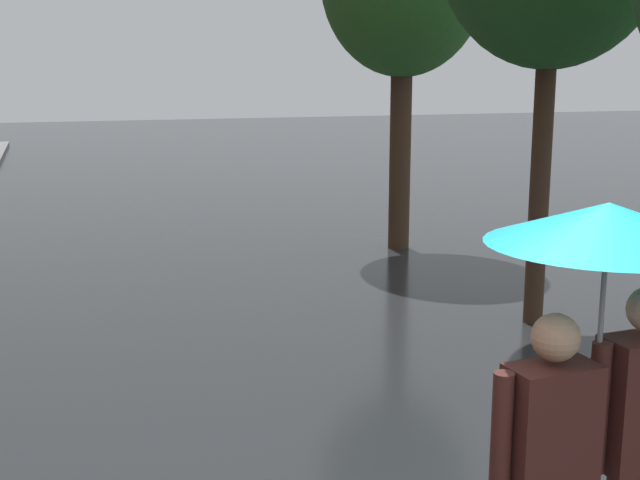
# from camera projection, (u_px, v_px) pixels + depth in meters

# --- Properties ---
(couple_under_umbrella) EXTENTS (1.09, 1.05, 2.09)m
(couple_under_umbrella) POSITION_uv_depth(u_px,v_px,m) (600.00, 368.00, 3.68)
(couple_under_umbrella) COLOR #1E233D
(couple_under_umbrella) RESTS_ON ground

